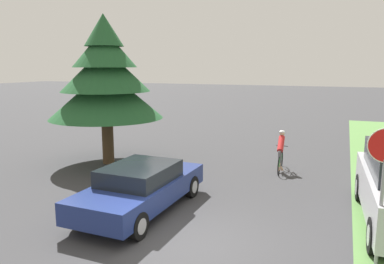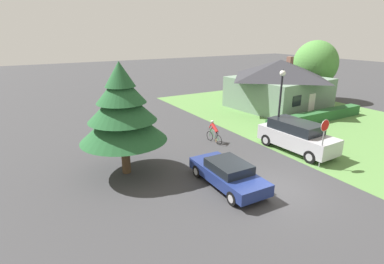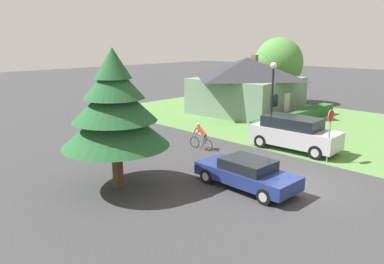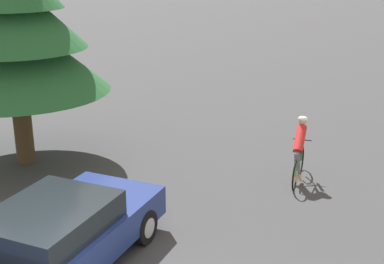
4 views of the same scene
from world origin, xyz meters
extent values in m
cube|color=navy|center=(-1.74, 1.32, 0.57)|extent=(1.88, 4.51, 0.55)
cube|color=black|center=(-1.74, 1.26, 1.07)|extent=(1.62, 2.09, 0.44)
cylinder|color=black|center=(-2.52, 2.86, 0.32)|extent=(0.24, 0.65, 0.64)
cylinder|color=#ADADB2|center=(-2.52, 2.86, 0.32)|extent=(0.24, 0.38, 0.37)
cylinder|color=black|center=(-0.90, 2.83, 0.32)|extent=(0.24, 0.65, 0.64)
cylinder|color=#ADADB2|center=(-0.90, 2.83, 0.32)|extent=(0.24, 0.38, 0.37)
torus|color=black|center=(1.14, 6.20, 0.32)|extent=(0.08, 0.68, 0.68)
torus|color=black|center=(1.08, 7.18, 0.32)|extent=(0.08, 0.68, 0.68)
cylinder|color=#338C3F|center=(1.13, 6.44, 0.49)|extent=(0.05, 0.17, 0.58)
cylinder|color=#338C3F|center=(1.10, 6.81, 0.54)|extent=(0.07, 0.62, 0.69)
cylinder|color=#338C3F|center=(1.11, 6.74, 0.83)|extent=(0.08, 0.73, 0.13)
cylinder|color=#338C3F|center=(1.13, 6.35, 0.26)|extent=(0.06, 0.33, 0.15)
cylinder|color=#338C3F|center=(1.14, 6.29, 0.55)|extent=(0.04, 0.21, 0.47)
cylinder|color=#338C3F|center=(1.08, 7.14, 0.60)|extent=(0.04, 0.12, 0.56)
cylinder|color=black|center=(1.09, 7.10, 0.88)|extent=(0.44, 0.05, 0.02)
ellipsoid|color=black|center=(1.13, 6.37, 0.80)|extent=(0.09, 0.20, 0.05)
cylinder|color=slate|center=(1.13, 6.36, 0.61)|extent=(0.12, 0.25, 0.48)
cylinder|color=slate|center=(1.13, 6.52, 0.53)|extent=(0.12, 0.25, 0.64)
cylinder|color=tan|center=(1.12, 6.43, 0.24)|extent=(0.08, 0.08, 0.30)
cylinder|color=tan|center=(1.17, 6.59, 0.14)|extent=(0.17, 0.08, 0.21)
cylinder|color=red|center=(1.11, 6.65, 1.05)|extent=(0.26, 0.69, 0.59)
cylinder|color=red|center=(1.09, 6.87, 1.06)|extent=(0.08, 0.25, 0.35)
cylinder|color=red|center=(1.09, 7.15, 1.06)|extent=(0.08, 0.25, 0.35)
sphere|color=tan|center=(1.10, 6.92, 1.40)|extent=(0.19, 0.19, 0.19)
ellipsoid|color=white|center=(1.10, 6.92, 1.45)|extent=(0.22, 0.18, 0.12)
cylinder|color=#4C3823|center=(-5.53, 5.25, 0.92)|extent=(0.46, 0.46, 1.84)
cone|color=#23562D|center=(-5.53, 5.25, 2.80)|extent=(4.45, 4.45, 1.92)
cone|color=#23562D|center=(-5.53, 5.25, 3.75)|extent=(3.47, 3.47, 1.69)
camera|label=1|loc=(3.20, -7.11, 3.88)|focal=35.00mm
camera|label=2|loc=(-9.82, -9.14, 7.17)|focal=28.00mm
camera|label=3|loc=(-13.90, -7.62, 6.15)|focal=35.00mm
camera|label=4|loc=(3.23, -4.83, 5.07)|focal=50.00mm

